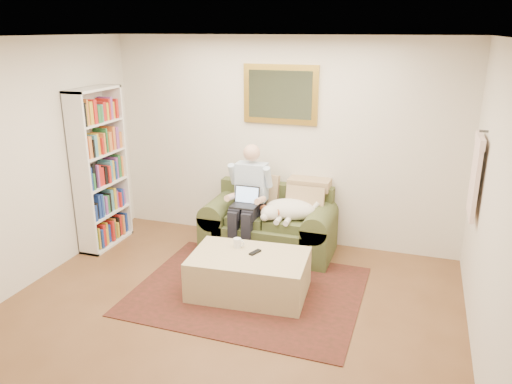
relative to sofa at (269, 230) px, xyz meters
The scene contains 12 objects.
room_shell 1.99m from the sofa, 89.14° to the right, with size 4.51×5.00×2.61m.
rug 1.10m from the sofa, 84.98° to the right, with size 2.35×1.88×0.01m, color black.
sofa is the anchor object (origin of this frame).
seated_man 0.49m from the sofa, 148.55° to the right, with size 0.53×0.75×1.34m, color #8CAFD8, non-canonical shape.
laptop 0.53m from the sofa, 138.98° to the right, with size 0.31×0.25×0.22m.
sleeping_dog 0.45m from the sofa, 15.74° to the right, with size 0.66×0.41×0.24m, color white, non-canonical shape.
ottoman 1.11m from the sofa, 84.03° to the right, with size 1.20×0.76×0.44m, color #CAB587.
coffee_mug 0.97m from the sofa, 94.41° to the right, with size 0.08×0.08×0.10m, color white.
tv_remote 1.05m from the sofa, 81.32° to the right, with size 0.05×0.15×0.02m, color black.
bookshelf 2.24m from the sofa, 167.47° to the right, with size 0.28×0.80×2.00m, color white, non-canonical shape.
wall_mirror 1.68m from the sofa, 90.00° to the left, with size 0.94×0.04×0.72m.
hanging_shirt 2.51m from the sofa, 11.76° to the right, with size 0.06×0.52×0.90m, color #FBDED0, non-canonical shape.
Camera 1 is at (1.65, -3.46, 2.67)m, focal length 35.00 mm.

